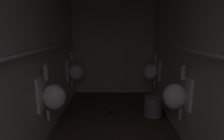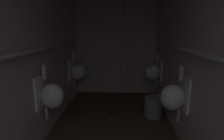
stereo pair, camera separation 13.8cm
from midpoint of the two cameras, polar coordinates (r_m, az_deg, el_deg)
name	(u,v)px [view 1 (the left image)]	position (r m, az deg, el deg)	size (l,w,h in m)	color
wall_left	(37,56)	(2.44, -24.65, 4.18)	(0.06, 4.09, 2.37)	beige
wall_right	(193,56)	(2.41, 23.38, 4.21)	(0.06, 4.09, 2.37)	beige
wall_back	(114,45)	(4.22, -0.35, 8.24)	(2.03, 0.06, 2.37)	beige
urinal_left_mid	(53,96)	(2.46, -20.06, -7.94)	(0.32, 0.30, 0.76)	white
urinal_left_far	(76,72)	(3.79, -12.69, -0.51)	(0.32, 0.30, 0.76)	white
urinal_right_mid	(176,96)	(2.46, 18.58, -7.85)	(0.32, 0.30, 0.76)	white
urinal_right_far	(152,71)	(3.80, 11.82, -0.43)	(0.32, 0.30, 0.76)	white
supply_pipe_left	(43,50)	(2.39, -22.86, 6.01)	(0.06, 3.29, 0.06)	#B2B2B2
supply_pipe_right	(186,50)	(2.38, 21.38, 6.10)	(0.06, 3.31, 0.06)	#B2B2B2
standpipe_back_wall	(124,45)	(4.12, 3.08, 8.12)	(0.07, 0.07, 2.32)	beige
floor_drain	(111,112)	(3.40, -1.53, -13.53)	(0.14, 0.14, 0.01)	black
waste_bin	(153,106)	(3.30, 12.07, -11.32)	(0.31, 0.31, 0.36)	gray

